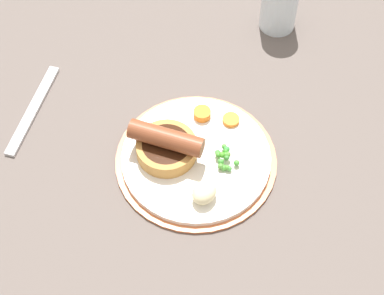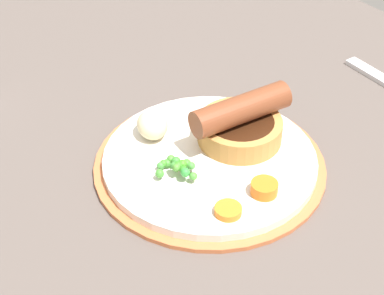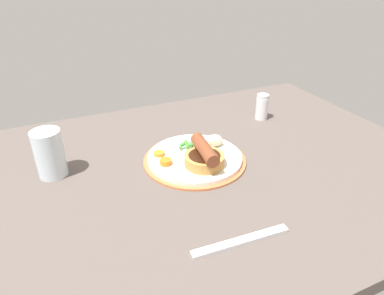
% 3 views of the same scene
% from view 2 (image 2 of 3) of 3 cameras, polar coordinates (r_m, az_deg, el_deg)
% --- Properties ---
extents(dining_table, '(1.10, 0.80, 0.03)m').
position_cam_2_polar(dining_table, '(0.71, 2.57, -1.21)').
color(dining_table, '#564C47').
rests_on(dining_table, ground).
extents(dinner_plate, '(0.24, 0.24, 0.01)m').
position_cam_2_polar(dinner_plate, '(0.67, 1.58, -1.38)').
color(dinner_plate, '#CC6B3D').
rests_on(dinner_plate, dining_table).
extents(sausage_pudding, '(0.09, 0.11, 0.05)m').
position_cam_2_polar(sausage_pudding, '(0.68, 4.31, 2.17)').
color(sausage_pudding, '#BC8442').
rests_on(sausage_pudding, dinner_plate).
extents(pea_pile, '(0.05, 0.04, 0.02)m').
position_cam_2_polar(pea_pile, '(0.64, -1.40, -1.67)').
color(pea_pile, '#43952E').
rests_on(pea_pile, dinner_plate).
extents(potato_chunk_0, '(0.05, 0.04, 0.03)m').
position_cam_2_polar(potato_chunk_0, '(0.69, -3.54, 2.03)').
color(potato_chunk_0, beige).
rests_on(potato_chunk_0, dinner_plate).
extents(carrot_slice_0, '(0.03, 0.03, 0.01)m').
position_cam_2_polar(carrot_slice_0, '(0.60, 3.23, -5.60)').
color(carrot_slice_0, orange).
rests_on(carrot_slice_0, dinner_plate).
extents(carrot_slice_1, '(0.03, 0.03, 0.01)m').
position_cam_2_polar(carrot_slice_1, '(0.62, 6.44, -3.61)').
color(carrot_slice_1, orange).
rests_on(carrot_slice_1, dinner_plate).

